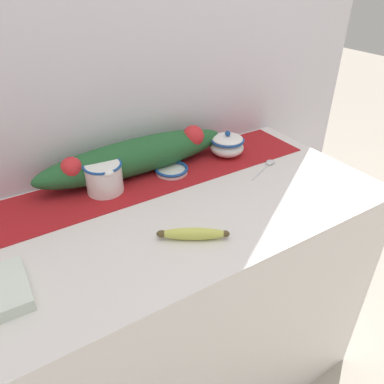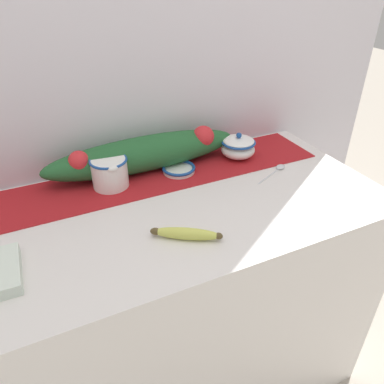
{
  "view_description": "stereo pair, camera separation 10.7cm",
  "coord_description": "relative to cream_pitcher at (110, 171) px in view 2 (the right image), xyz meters",
  "views": [
    {
      "loc": [
        -0.43,
        -0.8,
        1.49
      ],
      "look_at": [
        0.05,
        -0.03,
        0.91
      ],
      "focal_mm": 35.0,
      "sensor_mm": 36.0,
      "label": 1
    },
    {
      "loc": [
        -0.34,
        -0.85,
        1.49
      ],
      "look_at": [
        0.05,
        -0.03,
        0.91
      ],
      "focal_mm": 35.0,
      "sensor_mm": 36.0,
      "label": 2
    }
  ],
  "objects": [
    {
      "name": "ground_plane",
      "position": [
        0.13,
        -0.19,
        -0.92
      ],
      "size": [
        12.0,
        12.0,
        0.0
      ],
      "primitive_type": "plane",
      "color": "#B2A899"
    },
    {
      "name": "cream_pitcher",
      "position": [
        0.0,
        0.0,
        0.0
      ],
      "size": [
        0.12,
        0.14,
        0.1
      ],
      "color": "white",
      "rests_on": "countertop"
    },
    {
      "name": "table_runner",
      "position": [
        0.13,
        -0.0,
        -0.05
      ],
      "size": [
        1.19,
        0.23,
        0.0
      ],
      "primitive_type": "cube",
      "color": "#A8191E",
      "rests_on": "countertop"
    },
    {
      "name": "poinsettia_garland",
      "position": [
        0.14,
        0.05,
        0.01
      ],
      "size": [
        0.67,
        0.13,
        0.13
      ],
      "color": "#235B2D",
      "rests_on": "countertop"
    },
    {
      "name": "back_wall",
      "position": [
        0.13,
        0.15,
        0.28
      ],
      "size": [
        2.1,
        0.04,
        2.4
      ],
      "primitive_type": "cube",
      "color": "silver",
      "rests_on": "ground_plane"
    },
    {
      "name": "spoon",
      "position": [
        0.55,
        -0.14,
        -0.05
      ],
      "size": [
        0.15,
        0.08,
        0.01
      ],
      "rotation": [
        0.0,
        0.0,
        0.42
      ],
      "color": "silver",
      "rests_on": "countertop"
    },
    {
      "name": "sugar_bowl",
      "position": [
        0.47,
        -0.0,
        -0.01
      ],
      "size": [
        0.12,
        0.12,
        0.09
      ],
      "color": "white",
      "rests_on": "countertop"
    },
    {
      "name": "countertop",
      "position": [
        0.13,
        -0.19,
        -0.48
      ],
      "size": [
        1.3,
        0.63,
        0.86
      ],
      "primitive_type": "cube",
      "color": "silver",
      "rests_on": "ground_plane"
    },
    {
      "name": "banana",
      "position": [
        0.11,
        -0.34,
        -0.04
      ],
      "size": [
        0.17,
        0.12,
        0.03
      ],
      "rotation": [
        0.0,
        0.0,
        -0.56
      ],
      "color": "#CCD156",
      "rests_on": "countertop"
    },
    {
      "name": "small_dish",
      "position": [
        0.23,
        -0.01,
        -0.04
      ],
      "size": [
        0.11,
        0.11,
        0.02
      ],
      "color": "white",
      "rests_on": "countertop"
    }
  ]
}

